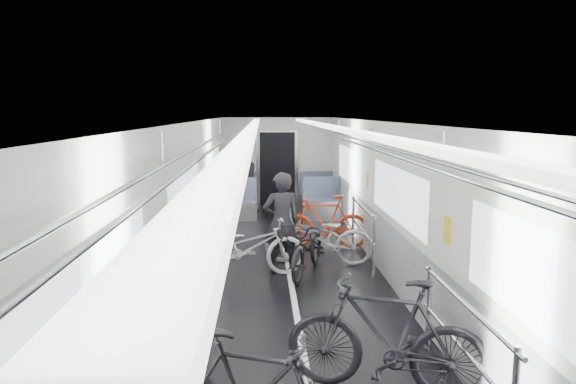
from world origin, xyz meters
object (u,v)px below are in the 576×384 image
Objects in this scene: person_standing at (281,223)px; bike_aisle at (308,247)px; bike_right_far at (324,222)px; bike_right_near at (386,336)px; bike_left_far at (247,247)px; person_seated at (243,179)px; bike_right_mid at (318,237)px.

bike_aisle is at bearing 155.09° from person_standing.
bike_right_near is at bearing 1.65° from bike_right_far.
bike_left_far is 5.20m from person_seated.
bike_left_far is at bearing -140.97° from bike_right_near.
bike_left_far is 0.67m from person_standing.
bike_left_far is 1.32m from bike_right_mid.
bike_right_far is (0.06, 5.05, -0.04)m from bike_right_near.
bike_right_far is at bearing -163.11° from bike_right_near.
person_seated reaches higher than bike_right_near.
bike_right_mid is 0.54m from bike_aisle.
bike_aisle is 5.21m from person_seated.
bike_aisle is (-0.44, -1.51, -0.07)m from bike_right_far.
bike_right_near reaches higher than bike_right_far.
bike_right_near is 1.06× the size of person_seated.
bike_right_mid is at bearing -160.00° from bike_right_near.
bike_right_far is 1.58m from bike_aisle.
bike_left_far is at bearing -152.50° from bike_aisle.
person_seated is at bearing 123.11° from bike_aisle.
person_seated is at bearing -151.99° from bike_right_near.
bike_right_near is 1.00× the size of bike_right_mid.
bike_left_far is at bearing 11.84° from person_standing.
bike_right_near is 3.55m from bike_aisle.
bike_right_near reaches higher than bike_right_mid.
bike_right_near is 1.09× the size of bike_aisle.
bike_right_near is 4.03m from bike_right_mid.
bike_left_far is at bearing -38.06° from bike_right_far.
bike_aisle is 0.57m from person_standing.
bike_right_far is 1.05× the size of person_standing.
bike_aisle is (0.96, 0.13, -0.04)m from bike_left_far.
bike_right_mid is at bearing -10.50° from bike_right_far.
bike_right_far is (1.40, 1.64, 0.03)m from bike_left_far.
bike_aisle is at bearing -156.25° from bike_right_near.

